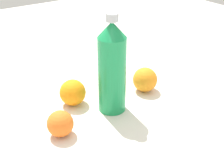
{
  "coord_description": "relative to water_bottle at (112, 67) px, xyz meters",
  "views": [
    {
      "loc": [
        -0.64,
        0.43,
        0.49
      ],
      "look_at": [
        -0.03,
        0.01,
        0.08
      ],
      "focal_mm": 49.69,
      "sensor_mm": 36.0,
      "label": 1
    }
  ],
  "objects": [
    {
      "name": "water_bottle",
      "position": [
        0.0,
        0.0,
        0.0
      ],
      "size": [
        0.08,
        0.08,
        0.28
      ],
      "rotation": [
        0.0,
        0.0,
        4.12
      ],
      "color": "#198C4C",
      "rests_on": "ground_plane"
    },
    {
      "name": "orange_1",
      "position": [
        0.03,
        -0.14,
        -0.09
      ],
      "size": [
        0.08,
        0.08,
        0.08
      ],
      "primitive_type": "sphere",
      "color": "orange",
      "rests_on": "ground_plane"
    },
    {
      "name": "orange_0",
      "position": [
        -0.02,
        0.17,
        -0.1
      ],
      "size": [
        0.07,
        0.07,
        0.07
      ],
      "primitive_type": "sphere",
      "color": "orange",
      "rests_on": "ground_plane"
    },
    {
      "name": "ground_plane",
      "position": [
        0.03,
        -0.01,
        -0.13
      ],
      "size": [
        2.4,
        2.4,
        0.0
      ],
      "primitive_type": "plane",
      "color": "silver"
    },
    {
      "name": "orange_2",
      "position": [
        0.09,
        0.08,
        -0.09
      ],
      "size": [
        0.08,
        0.08,
        0.08
      ],
      "primitive_type": "sphere",
      "color": "orange",
      "rests_on": "ground_plane"
    }
  ]
}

